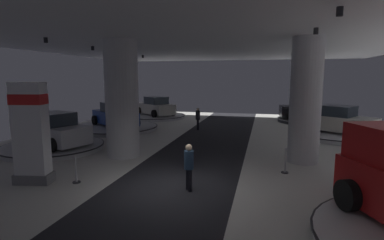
{
  "coord_description": "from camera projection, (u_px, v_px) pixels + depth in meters",
  "views": [
    {
      "loc": [
        3.04,
        -9.48,
        3.78
      ],
      "look_at": [
        -0.88,
        6.62,
        1.4
      ],
      "focal_mm": 28.04,
      "sensor_mm": 36.0,
      "label": 1
    }
  ],
  "objects": [
    {
      "name": "ground",
      "position": [
        172.0,
        188.0,
        10.37
      ],
      "size": [
        24.0,
        44.0,
        0.06
      ],
      "color": "silver"
    },
    {
      "name": "display_platform_far_right",
      "position": [
        338.0,
        135.0,
        19.0
      ],
      "size": [
        5.36,
        5.36,
        0.29
      ],
      "color": "silver",
      "rests_on": "ground"
    },
    {
      "name": "column_right",
      "position": [
        305.0,
        101.0,
        13.12
      ],
      "size": [
        1.35,
        1.35,
        5.5
      ],
      "color": "silver",
      "rests_on": "ground"
    },
    {
      "name": "visitor_walking_near",
      "position": [
        189.0,
        164.0,
        9.94
      ],
      "size": [
        0.32,
        0.32,
        1.59
      ],
      "color": "black",
      "rests_on": "ground"
    },
    {
      "name": "display_car_mid_left",
      "position": [
        52.0,
        130.0,
        15.56
      ],
      "size": [
        4.56,
        3.25,
        1.71
      ],
      "color": "silver",
      "rests_on": "display_platform_mid_left"
    },
    {
      "name": "column_left",
      "position": [
        122.0,
        99.0,
        14.12
      ],
      "size": [
        1.56,
        1.56,
        5.5
      ],
      "color": "silver",
      "rests_on": "ground"
    },
    {
      "name": "visitor_walking_far",
      "position": [
        198.0,
        117.0,
        21.49
      ],
      "size": [
        0.32,
        0.32,
        1.59
      ],
      "color": "black",
      "rests_on": "ground"
    },
    {
      "name": "display_car_far_left",
      "position": [
        115.0,
        115.0,
        21.62
      ],
      "size": [
        4.41,
        4.02,
        1.71
      ],
      "color": "navy",
      "rests_on": "display_platform_far_left"
    },
    {
      "name": "display_platform_mid_left",
      "position": [
        53.0,
        147.0,
        15.7
      ],
      "size": [
        5.15,
        5.15,
        0.27
      ],
      "color": "#B7B7BC",
      "rests_on": "ground"
    },
    {
      "name": "display_car_deep_right",
      "position": [
        306.0,
        110.0,
        25.16
      ],
      "size": [
        4.36,
        2.53,
        1.71
      ],
      "color": "black",
      "rests_on": "display_platform_deep_right"
    },
    {
      "name": "display_platform_far_left",
      "position": [
        115.0,
        127.0,
        21.77
      ],
      "size": [
        6.09,
        6.09,
        0.27
      ],
      "color": "#B7B7BC",
      "rests_on": "ground"
    },
    {
      "name": "display_platform_deep_right",
      "position": [
        306.0,
        120.0,
        25.29
      ],
      "size": [
        4.65,
        4.65,
        0.31
      ],
      "color": "#333338",
      "rests_on": "ground"
    },
    {
      "name": "stanchion_a",
      "position": [
        285.0,
        164.0,
        11.86
      ],
      "size": [
        0.28,
        0.28,
        1.01
      ],
      "color": "#333338",
      "rests_on": "ground"
    },
    {
      "name": "display_car_far_right",
      "position": [
        339.0,
        121.0,
        18.89
      ],
      "size": [
        4.47,
        3.88,
        1.71
      ],
      "color": "silver",
      "rests_on": "display_platform_far_right"
    },
    {
      "name": "display_platform_deep_left",
      "position": [
        156.0,
        116.0,
        27.9
      ],
      "size": [
        5.53,
        5.53,
        0.28
      ],
      "color": "silver",
      "rests_on": "ground"
    },
    {
      "name": "stanchion_b",
      "position": [
        76.0,
        173.0,
        10.75
      ],
      "size": [
        0.28,
        0.28,
        1.01
      ],
      "color": "#333338",
      "rests_on": "ground"
    },
    {
      "name": "ceiling_with_spotlights",
      "position": [
        170.0,
        21.0,
        9.57
      ],
      "size": [
        24.0,
        44.0,
        0.39
      ],
      "color": "silver"
    },
    {
      "name": "brand_sign_pylon",
      "position": [
        31.0,
        132.0,
        10.55
      ],
      "size": [
        1.37,
        0.88,
        3.61
      ],
      "color": "slate",
      "rests_on": "ground"
    },
    {
      "name": "display_car_deep_left",
      "position": [
        156.0,
        107.0,
        27.75
      ],
      "size": [
        4.41,
        4.02,
        1.71
      ],
      "color": "silver",
      "rests_on": "display_platform_deep_left"
    }
  ]
}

